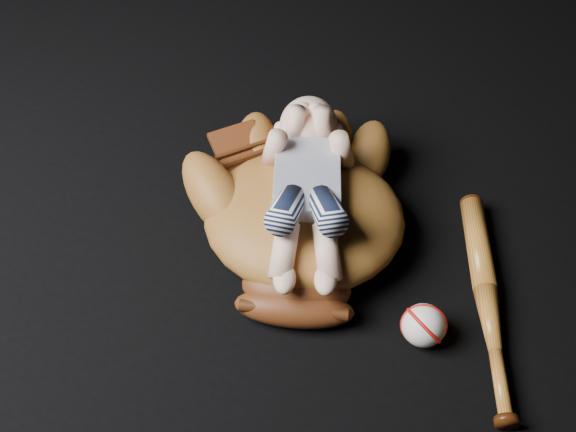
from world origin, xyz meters
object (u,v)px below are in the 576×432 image
Objects in this scene: baseball_bat at (487,302)px; baseball at (424,325)px; baseball_glove at (304,210)px; newborn_baby at (307,188)px.

baseball reaches higher than baseball_bat.
baseball_glove is 0.35m from baseball_bat.
baseball_glove is 7.05× the size of baseball.
newborn_baby is at bearing 164.78° from baseball_bat.
baseball is (0.22, -0.17, -0.10)m from newborn_baby.
newborn_baby is at bearing 143.34° from baseball.
baseball_glove is 1.13× the size of baseball_bat.
newborn_baby reaches higher than baseball.
baseball_glove is 1.25× the size of newborn_baby.
baseball_glove reaches higher than baseball.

